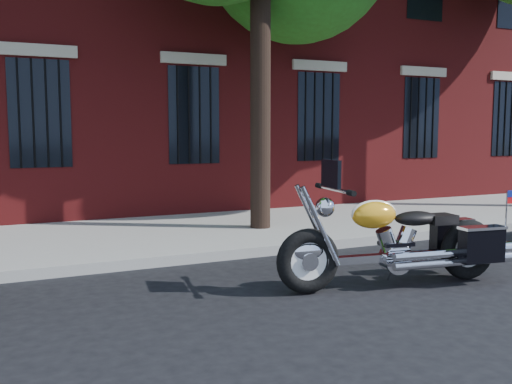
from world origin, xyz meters
name	(u,v)px	position (x,y,z in m)	size (l,w,h in m)	color
ground	(320,275)	(0.00, 0.00, 0.00)	(120.00, 120.00, 0.00)	black
curb	(273,250)	(0.00, 1.38, 0.07)	(40.00, 0.16, 0.15)	gray
sidewalk	(227,230)	(0.00, 3.26, 0.07)	(40.00, 3.60, 0.15)	gray
motorcycle	(403,243)	(0.65, -0.86, 0.52)	(3.01, 1.13, 1.55)	black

